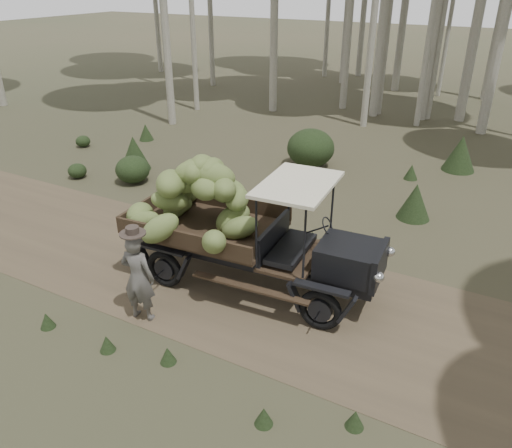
{
  "coord_description": "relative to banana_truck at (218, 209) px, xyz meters",
  "views": [
    {
      "loc": [
        3.99,
        -7.26,
        5.67
      ],
      "look_at": [
        -0.1,
        0.23,
        1.36
      ],
      "focal_mm": 35.0,
      "sensor_mm": 36.0,
      "label": 1
    }
  ],
  "objects": [
    {
      "name": "banana_truck",
      "position": [
        0.0,
        0.0,
        0.0
      ],
      "size": [
        5.26,
        2.62,
        2.65
      ],
      "rotation": [
        0.0,
        0.0,
        0.07
      ],
      "color": "black",
      "rests_on": "ground"
    },
    {
      "name": "undergrowth",
      "position": [
        1.79,
        0.01,
        -1.0
      ],
      "size": [
        23.64,
        22.24,
        1.26
      ],
      "color": "#233319",
      "rests_on": "ground"
    },
    {
      "name": "ground",
      "position": [
        0.91,
        -0.16,
        -1.52
      ],
      "size": [
        120.0,
        120.0,
        0.0
      ],
      "primitive_type": "plane",
      "color": "#473D2B",
      "rests_on": "ground"
    },
    {
      "name": "dirt_track",
      "position": [
        0.91,
        -0.16,
        -1.52
      ],
      "size": [
        70.0,
        4.0,
        0.01
      ],
      "primitive_type": "cube",
      "color": "brown",
      "rests_on": "ground"
    },
    {
      "name": "farmer",
      "position": [
        -0.49,
        -1.9,
        -0.64
      ],
      "size": [
        0.68,
        0.52,
        1.86
      ],
      "rotation": [
        0.0,
        0.0,
        3.3
      ],
      "color": "#55514D",
      "rests_on": "ground"
    }
  ]
}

